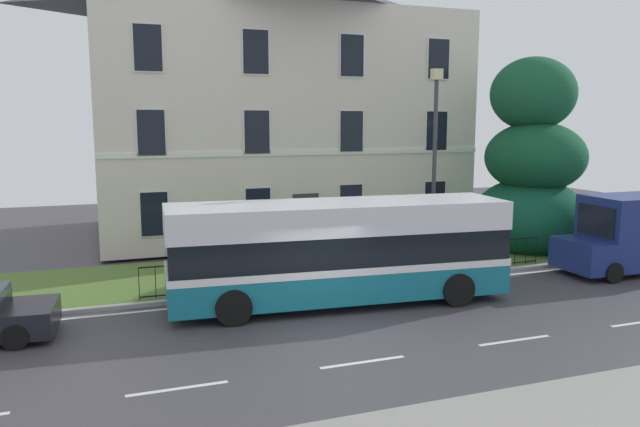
# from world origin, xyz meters

# --- Properties ---
(ground_plane) EXTENTS (60.00, 56.00, 0.18)m
(ground_plane) POSITION_xyz_m (0.00, 0.97, -0.02)
(ground_plane) COLOR #413E44
(georgian_townhouse) EXTENTS (16.31, 10.66, 12.42)m
(georgian_townhouse) POSITION_xyz_m (2.65, 15.29, 6.37)
(georgian_townhouse) COLOR silver
(georgian_townhouse) RESTS_ON ground_plane
(iron_verge_railing) EXTENTS (13.96, 0.04, 0.97)m
(iron_verge_railing) POSITION_xyz_m (2.65, 4.40, 0.62)
(iron_verge_railing) COLOR black
(iron_verge_railing) RESTS_ON ground_plane
(evergreen_tree) EXTENTS (4.63, 4.63, 8.16)m
(evergreen_tree) POSITION_xyz_m (11.26, 6.91, 3.16)
(evergreen_tree) COLOR #423328
(evergreen_tree) RESTS_ON ground_plane
(single_decker_bus) EXTENTS (9.91, 3.18, 2.96)m
(single_decker_bus) POSITION_xyz_m (1.14, 2.52, 1.57)
(single_decker_bus) COLOR #166C83
(single_decker_bus) RESTS_ON ground_plane
(white_panel_van) EXTENTS (5.31, 2.32, 2.70)m
(white_panel_van) POSITION_xyz_m (12.40, 2.56, 1.38)
(white_panel_van) COLOR navy
(white_panel_van) RESTS_ON ground_plane
(street_lamp_post) EXTENTS (0.36, 0.24, 6.86)m
(street_lamp_post) POSITION_xyz_m (5.58, 4.90, 4.04)
(street_lamp_post) COLOR #333338
(street_lamp_post) RESTS_ON ground_plane
(litter_bin) EXTENTS (0.49, 0.49, 1.15)m
(litter_bin) POSITION_xyz_m (7.70, 5.32, 0.70)
(litter_bin) COLOR black
(litter_bin) RESTS_ON ground_plane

